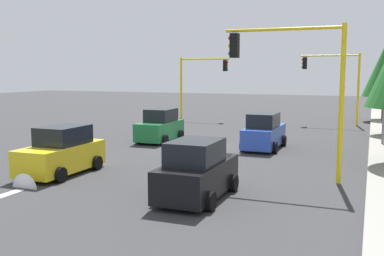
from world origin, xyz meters
name	(u,v)px	position (x,y,z in m)	size (l,w,h in m)	color
ground_plane	(206,147)	(0.00, 0.00, 0.00)	(120.00, 120.00, 0.00)	#353538
lane_arrow_near	(14,192)	(11.51, -3.00, 0.01)	(2.40, 1.10, 1.10)	silver
traffic_signal_far_left	(335,75)	(-14.00, 5.69, 3.98)	(0.36, 4.59, 5.62)	yellow
traffic_signal_far_right	(200,75)	(-14.00, -5.66, 3.87)	(0.36, 4.59, 5.46)	yellow
traffic_signal_near_left	(294,72)	(6.00, 5.74, 4.20)	(0.36, 4.59, 5.96)	yellow
car_black	(197,172)	(9.84, 3.25, 0.90)	(3.96, 2.00, 1.98)	black
car_yellow	(62,152)	(8.51, -3.26, 0.90)	(3.99, 2.04, 1.98)	yellow
car_green	(160,127)	(-0.91, -3.31, 0.90)	(3.68, 1.98, 1.98)	#1E7238
car_blue	(264,132)	(-0.67, 3.12, 0.90)	(4.14, 1.93, 1.98)	blue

